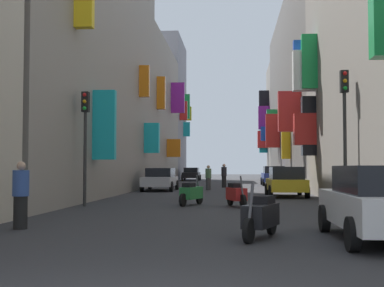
{
  "coord_description": "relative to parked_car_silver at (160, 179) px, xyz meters",
  "views": [
    {
      "loc": [
        0.89,
        -4.07,
        1.44
      ],
      "look_at": [
        -1.82,
        29.44,
        2.99
      ],
      "focal_mm": 48.09,
      "sensor_mm": 36.0,
      "label": 1
    }
  ],
  "objects": [
    {
      "name": "pedestrian_near_right",
      "position": [
        -0.45,
        -19.76,
        0.05
      ],
      "size": [
        0.51,
        0.51,
        1.57
      ],
      "color": "black",
      "rests_on": "ground"
    },
    {
      "name": "parked_car_blue",
      "position": [
        7.64,
        9.38,
        0.06
      ],
      "size": [
        1.89,
        3.93,
        1.52
      ],
      "color": "navy",
      "rests_on": "ground"
    },
    {
      "name": "pedestrian_near_left",
      "position": [
        2.91,
        0.98,
        0.04
      ],
      "size": [
        0.54,
        0.54,
        1.56
      ],
      "color": "#3C3C3C",
      "rests_on": "ground"
    },
    {
      "name": "scooter_red",
      "position": [
        4.59,
        -12.65,
        -0.27
      ],
      "size": [
        0.78,
        1.77,
        1.13
      ],
      "color": "red",
      "rests_on": "ground"
    },
    {
      "name": "building_right_mid_b",
      "position": [
        11.6,
        11.97,
        6.8
      ],
      "size": [
        7.38,
        28.3,
        15.08
      ],
      "color": "slate",
      "rests_on": "ground"
    },
    {
      "name": "building_right_mid_c",
      "position": [
        11.56,
        29.38,
        5.88
      ],
      "size": [
        7.28,
        6.54,
        13.22
      ],
      "color": "gray",
      "rests_on": "ground"
    },
    {
      "name": "building_right_mid_a",
      "position": [
        11.56,
        -4.44,
        6.16
      ],
      "size": [
        7.15,
        4.49,
        13.83
      ],
      "color": "gray",
      "rests_on": "ground"
    },
    {
      "name": "scooter_black",
      "position": [
        5.05,
        -20.93,
        -0.27
      ],
      "size": [
        0.83,
        1.86,
        1.13
      ],
      "color": "black",
      "rests_on": "ground"
    },
    {
      "name": "parked_car_white",
      "position": [
        7.34,
        -21.14,
        0.04
      ],
      "size": [
        1.86,
        4.1,
        1.47
      ],
      "color": "white",
      "rests_on": "ground"
    },
    {
      "name": "traffic_light_near_corner",
      "position": [
        8.25,
        -13.74,
        2.45
      ],
      "size": [
        0.26,
        0.34,
        4.72
      ],
      "color": "#2D2D2D",
      "rests_on": "ground"
    },
    {
      "name": "scooter_green",
      "position": [
        2.9,
        -12.04,
        -0.27
      ],
      "size": [
        0.82,
        1.91,
        1.13
      ],
      "color": "#287F3D",
      "rests_on": "ground"
    },
    {
      "name": "building_left_mid_c",
      "position": [
        -4.38,
        14.73,
        5.55
      ],
      "size": [
        7.27,
        16.6,
        12.56
      ],
      "color": "gray",
      "rests_on": "ground"
    },
    {
      "name": "building_left_far",
      "position": [
        -4.38,
        27.85,
        7.35
      ],
      "size": [
        6.82,
        9.63,
        16.17
      ],
      "color": "gray",
      "rests_on": "ground"
    },
    {
      "name": "traffic_light_far_corner",
      "position": [
        -0.98,
        -12.8,
        2.16
      ],
      "size": [
        0.26,
        0.34,
        4.24
      ],
      "color": "#2D2D2D",
      "rests_on": "ground"
    },
    {
      "name": "pedestrian_crossing",
      "position": [
        3.83,
        4.9,
        0.1
      ],
      "size": [
        0.4,
        0.4,
        1.67
      ],
      "color": "black",
      "rests_on": "ground"
    },
    {
      "name": "parked_car_silver",
      "position": [
        0.0,
        0.0,
        0.0
      ],
      "size": [
        1.92,
        4.44,
        1.38
      ],
      "color": "#B7B7BC",
      "rests_on": "ground"
    },
    {
      "name": "ground_plane",
      "position": [
        3.61,
        2.66,
        -0.73
      ],
      "size": [
        140.0,
        140.0,
        0.0
      ],
      "primitive_type": "plane",
      "color": "#2D2D30"
    },
    {
      "name": "parked_car_black",
      "position": [
        -0.01,
        23.57,
        0.0
      ],
      "size": [
        1.87,
        4.14,
        1.39
      ],
      "color": "black",
      "rests_on": "ground"
    },
    {
      "name": "parked_car_yellow",
      "position": [
        7.05,
        -6.0,
        0.03
      ],
      "size": [
        1.86,
        4.29,
        1.46
      ],
      "color": "gold",
      "rests_on": "ground"
    }
  ]
}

